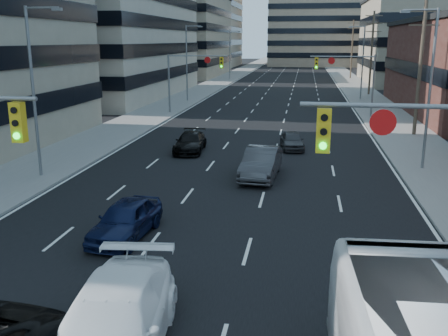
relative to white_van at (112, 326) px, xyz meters
name	(u,v)px	position (x,y,z in m)	size (l,w,h in m)	color
road_surface	(292,69)	(0.62, 124.67, -0.87)	(18.00, 300.00, 0.02)	black
sidewalk_left	(248,68)	(-10.88, 124.67, -0.81)	(5.00, 300.00, 0.15)	slate
sidewalk_right	(336,69)	(12.12, 124.67, -0.81)	(5.00, 300.00, 0.15)	slate
office_left_far	(173,37)	(-23.38, 94.67, 7.12)	(20.00, 30.00, 16.00)	gray
office_right_far	(433,42)	(25.62, 82.67, 6.12)	(22.00, 28.00, 14.00)	gray
bg_block_left	(195,30)	(-27.38, 134.67, 9.12)	(24.00, 24.00, 20.00)	#ADA089
bg_block_right	(422,45)	(32.62, 124.67, 5.12)	(22.00, 22.00, 12.00)	gray
signal_far_left	(191,71)	(-7.06, 39.67, 3.42)	(6.09, 0.33, 6.00)	slate
signal_far_right	(349,73)	(8.30, 39.67, 3.42)	(6.09, 0.33, 6.00)	slate
utility_pole_block	(421,61)	(12.82, 30.67, 4.89)	(2.20, 0.28, 11.00)	#4C3D2D
utility_pole_midblock	(372,52)	(12.82, 60.67, 4.89)	(2.20, 0.28, 11.00)	#4C3D2D
utility_pole_distant	(352,48)	(12.82, 90.67, 4.89)	(2.20, 0.28, 11.00)	#4C3D2D
streetlight_left_near	(35,85)	(-9.72, 14.67, 4.17)	(2.03, 0.22, 9.00)	slate
streetlight_left_mid	(188,59)	(-9.72, 49.67, 4.17)	(2.03, 0.22, 9.00)	slate
streetlight_left_far	(231,52)	(-9.72, 84.67, 4.17)	(2.03, 0.22, 9.00)	slate
streetlight_right_near	(428,82)	(10.96, 19.67, 4.17)	(2.03, 0.22, 9.00)	slate
streetlight_right_far	(362,59)	(10.96, 54.67, 4.17)	(2.03, 0.22, 9.00)	slate
white_van	(112,326)	(0.00, 0.00, 0.00)	(2.48, 6.09, 1.77)	white
sedan_blue	(126,219)	(-2.31, 7.25, -0.16)	(1.70, 4.23, 1.44)	#0D1434
sedan_grey_center	(261,163)	(2.02, 16.61, -0.06)	(1.74, 4.98, 1.64)	#373739
sedan_black_far	(190,142)	(-3.26, 22.38, -0.23)	(1.82, 4.48, 1.30)	black
sedan_grey_right	(292,140)	(3.49, 24.28, -0.27)	(1.45, 3.60, 1.23)	#333336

